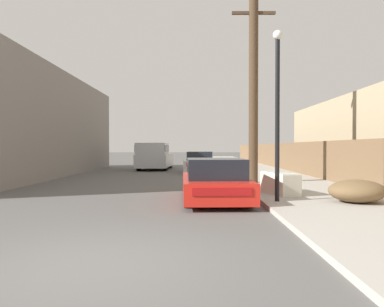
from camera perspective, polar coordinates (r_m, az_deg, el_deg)
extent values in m
plane|color=#595654|center=(5.34, -15.06, -16.39)|extent=(220.00, 220.00, 0.00)
cube|color=#ADA89E|center=(28.72, 8.33, -2.08)|extent=(4.20, 63.00, 0.12)
cube|color=silver|center=(12.10, 13.22, -4.49)|extent=(1.00, 1.70, 0.65)
cube|color=white|center=(12.07, 13.23, -2.89)|extent=(0.96, 1.63, 0.03)
cube|color=#333335|center=(12.58, 12.89, -2.61)|extent=(0.08, 0.20, 0.02)
cube|color=gray|center=(12.30, 12.69, -2.73)|extent=(0.63, 0.22, 0.01)
cube|color=gray|center=(11.86, 13.76, -2.87)|extent=(0.63, 0.22, 0.01)
cube|color=red|center=(11.23, 3.41, -5.02)|extent=(2.00, 4.39, 0.56)
cube|color=black|center=(10.79, 3.59, -2.27)|extent=(1.66, 2.13, 0.56)
cube|color=#B21414|center=(9.06, 4.61, -5.83)|extent=(1.44, 0.08, 0.20)
cylinder|color=black|center=(12.53, -0.81, -4.91)|extent=(0.22, 0.61, 0.61)
cylinder|color=black|center=(12.66, 6.53, -4.86)|extent=(0.22, 0.61, 0.61)
cylinder|color=black|center=(9.87, -0.61, -6.51)|extent=(0.22, 0.61, 0.61)
cylinder|color=black|center=(10.02, 8.71, -6.41)|extent=(0.22, 0.61, 0.61)
cube|color=silver|center=(23.53, 1.31, -1.74)|extent=(2.04, 4.66, 0.65)
cube|color=black|center=(23.33, 1.29, -0.33)|extent=(1.67, 2.64, 0.51)
cube|color=#B21414|center=(21.24, 1.01, -1.72)|extent=(1.37, 0.12, 0.23)
cylinder|color=black|center=(25.00, -0.27, -1.90)|extent=(0.24, 0.68, 0.67)
cylinder|color=black|center=(24.93, 3.21, -1.91)|extent=(0.24, 0.68, 0.67)
cylinder|color=black|center=(22.18, -0.82, -2.27)|extent=(0.24, 0.68, 0.67)
cylinder|color=black|center=(22.10, 3.10, -2.28)|extent=(0.24, 0.68, 0.67)
cube|color=silver|center=(26.88, -5.59, -1.04)|extent=(2.28, 5.40, 0.88)
cube|color=silver|center=(25.42, -6.06, 0.72)|extent=(2.05, 2.47, 0.79)
cube|color=black|center=(25.42, -6.06, 0.77)|extent=(2.09, 2.42, 0.43)
cylinder|color=black|center=(25.14, -4.12, -1.70)|extent=(0.29, 0.84, 0.83)
cylinder|color=black|center=(25.41, -8.09, -1.68)|extent=(0.29, 0.84, 0.83)
cylinder|color=black|center=(28.43, -3.36, -1.39)|extent=(0.29, 0.84, 0.83)
cylinder|color=black|center=(28.66, -6.88, -1.38)|extent=(0.29, 0.84, 0.83)
cylinder|color=#4C3826|center=(15.92, 9.34, 9.73)|extent=(0.38, 0.38, 7.79)
cube|color=#4C3826|center=(16.68, 9.38, 20.37)|extent=(1.80, 0.12, 0.12)
cylinder|color=black|center=(10.41, 12.88, 4.88)|extent=(0.12, 0.12, 4.36)
sphere|color=white|center=(10.82, 12.93, 17.19)|extent=(0.26, 0.26, 0.26)
ellipsoid|color=brown|center=(10.89, 23.85, -5.25)|extent=(1.49, 1.32, 0.61)
cube|color=brown|center=(28.02, 12.57, -0.26)|extent=(0.08, 42.31, 1.75)
cube|color=gray|center=(22.99, -26.46, 3.93)|extent=(7.00, 18.83, 5.63)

